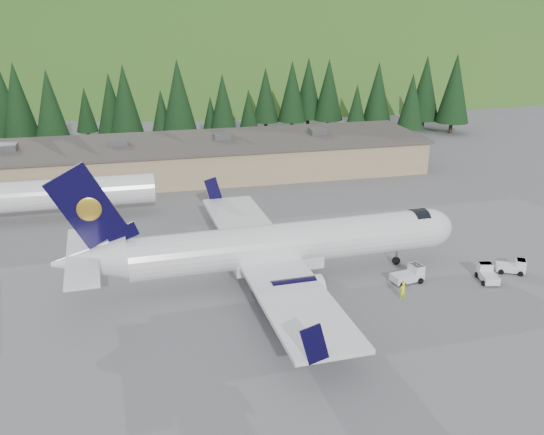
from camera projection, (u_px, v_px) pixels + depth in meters
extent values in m
plane|color=slate|center=(287.00, 278.00, 57.59)|extent=(600.00, 600.00, 0.00)
cylinder|color=white|center=(287.00, 243.00, 56.38)|extent=(29.26, 5.12, 3.91)
ellipsoid|color=white|center=(427.00, 228.00, 60.14)|extent=(5.24, 4.12, 3.91)
cylinder|color=black|center=(418.00, 225.00, 59.72)|extent=(1.59, 3.28, 3.22)
cone|color=white|center=(90.00, 261.00, 51.67)|extent=(6.40, 4.17, 3.91)
cube|color=white|center=(276.00, 261.00, 56.67)|extent=(8.45, 3.67, 1.04)
cube|color=white|center=(266.00, 256.00, 56.20)|extent=(7.19, 35.57, 0.36)
cube|color=black|center=(213.00, 189.00, 71.32)|extent=(2.11, 0.24, 2.99)
cube|color=black|center=(314.00, 344.00, 39.35)|extent=(2.11, 0.24, 2.99)
cylinder|color=black|center=(260.00, 240.00, 62.22)|extent=(4.46, 2.57, 2.39)
cylinder|color=white|center=(278.00, 238.00, 62.73)|extent=(0.73, 2.56, 2.54)
cube|color=white|center=(260.00, 235.00, 62.03)|extent=(2.30, 0.36, 0.94)
cylinder|color=black|center=(296.00, 292.00, 51.32)|extent=(4.46, 2.57, 2.39)
cylinder|color=white|center=(318.00, 289.00, 51.83)|extent=(0.73, 2.56, 2.54)
cube|color=white|center=(296.00, 286.00, 51.12)|extent=(2.30, 0.36, 0.94)
cube|color=black|center=(86.00, 207.00, 50.07)|extent=(6.44, 0.58, 7.63)
ellipsoid|color=gold|center=(89.00, 208.00, 50.38)|extent=(2.07, 0.27, 2.06)
ellipsoid|color=gold|center=(89.00, 209.00, 50.01)|extent=(2.07, 0.27, 2.06)
cube|color=black|center=(122.00, 234.00, 51.69)|extent=(2.88, 0.38, 2.06)
cube|color=white|center=(83.00, 256.00, 51.36)|extent=(3.24, 13.10, 0.23)
cylinder|color=slate|center=(397.00, 256.00, 60.22)|extent=(0.22, 0.22, 1.87)
cylinder|color=black|center=(396.00, 261.00, 60.41)|extent=(0.80, 0.32, 0.79)
cylinder|color=slate|center=(248.00, 260.00, 58.97)|extent=(0.26, 0.26, 2.08)
cylinder|color=black|center=(252.00, 264.00, 59.23)|extent=(1.16, 0.41, 1.14)
cylinder|color=black|center=(244.00, 265.00, 59.02)|extent=(1.16, 0.41, 1.14)
cylinder|color=slate|center=(263.00, 285.00, 53.89)|extent=(0.26, 0.26, 2.08)
cylinder|color=black|center=(267.00, 289.00, 54.16)|extent=(1.16, 0.41, 1.14)
cylinder|color=black|center=(258.00, 290.00, 53.94)|extent=(1.16, 0.41, 1.14)
cylinder|color=white|center=(60.00, 194.00, 71.76)|extent=(22.00, 3.60, 3.60)
cube|color=silver|center=(407.00, 277.00, 56.56)|extent=(3.20, 2.00, 0.69)
cube|color=silver|center=(416.00, 269.00, 56.74)|extent=(1.23, 1.55, 0.89)
cube|color=black|center=(417.00, 265.00, 56.60)|extent=(1.11, 1.43, 0.10)
cylinder|color=black|center=(410.00, 274.00, 57.71)|extent=(0.59, 0.32, 0.56)
cylinder|color=black|center=(421.00, 281.00, 56.35)|extent=(0.59, 0.32, 0.56)
cylinder|color=black|center=(393.00, 278.00, 56.95)|extent=(0.59, 0.32, 0.56)
cylinder|color=black|center=(403.00, 285.00, 55.59)|extent=(0.59, 0.32, 0.56)
cube|color=silver|center=(510.00, 268.00, 58.62)|extent=(2.96, 2.42, 0.62)
cube|color=silver|center=(521.00, 264.00, 58.23)|extent=(1.36, 1.51, 0.79)
cube|color=black|center=(521.00, 260.00, 58.11)|extent=(1.24, 1.39, 0.09)
cylinder|color=black|center=(519.00, 268.00, 59.13)|extent=(0.53, 0.40, 0.49)
cylinder|color=black|center=(521.00, 274.00, 57.85)|extent=(0.53, 0.40, 0.49)
cylinder|color=black|center=(500.00, 266.00, 59.55)|extent=(0.53, 0.40, 0.49)
cylinder|color=black|center=(501.00, 272.00, 58.27)|extent=(0.53, 0.40, 0.49)
cube|color=silver|center=(488.00, 276.00, 56.71)|extent=(1.91, 2.97, 0.64)
cube|color=silver|center=(485.00, 267.00, 57.38)|extent=(1.44, 1.16, 0.82)
cube|color=black|center=(486.00, 263.00, 57.26)|extent=(1.34, 1.05, 0.09)
cylinder|color=black|center=(476.00, 275.00, 57.63)|extent=(0.30, 0.54, 0.51)
cylinder|color=black|center=(492.00, 275.00, 57.67)|extent=(0.30, 0.54, 0.51)
cylinder|color=black|center=(483.00, 283.00, 55.91)|extent=(0.30, 0.54, 0.51)
cylinder|color=black|center=(499.00, 283.00, 55.95)|extent=(0.30, 0.54, 0.51)
cube|color=#988A5D|center=(189.00, 159.00, 90.40)|extent=(70.00, 16.00, 4.80)
cube|color=#47423D|center=(189.00, 143.00, 89.53)|extent=(71.00, 17.00, 0.40)
cube|color=slate|center=(8.00, 148.00, 83.80)|extent=(2.50, 2.50, 1.00)
cube|color=slate|center=(119.00, 142.00, 87.11)|extent=(2.50, 2.50, 1.00)
cube|color=slate|center=(222.00, 137.00, 90.41)|extent=(2.50, 2.50, 1.00)
cube|color=slate|center=(318.00, 132.00, 93.72)|extent=(2.50, 2.50, 1.00)
imported|color=#F0FF1D|center=(403.00, 291.00, 53.20)|extent=(0.66, 0.47, 1.68)
cone|color=black|center=(2.00, 100.00, 106.39)|extent=(6.03, 6.03, 12.34)
cone|color=black|center=(17.00, 102.00, 100.46)|extent=(6.46, 6.46, 13.20)
cone|color=black|center=(50.00, 108.00, 98.78)|extent=(6.07, 6.07, 12.41)
cone|color=black|center=(86.00, 110.00, 113.07)|extent=(4.04, 4.04, 8.26)
cone|color=black|center=(111.00, 104.00, 108.76)|extent=(5.33, 5.33, 10.90)
cone|color=black|center=(125.00, 100.00, 106.47)|extent=(6.04, 6.04, 12.34)
cone|color=black|center=(162.00, 114.00, 107.92)|extent=(4.18, 4.18, 8.54)
cone|color=black|center=(178.00, 97.00, 106.26)|extent=(6.42, 6.42, 13.13)
cone|color=black|center=(211.00, 116.00, 110.62)|extent=(3.52, 3.52, 7.21)
cone|color=black|center=(223.00, 104.00, 109.09)|extent=(5.23, 5.23, 10.70)
cone|color=black|center=(249.00, 109.00, 115.62)|extent=(3.74, 3.74, 7.65)
cone|color=black|center=(266.00, 95.00, 119.70)|extent=(5.20, 5.20, 10.64)
cone|color=black|center=(292.00, 91.00, 119.25)|extent=(5.76, 5.76, 11.79)
cone|color=black|center=(308.00, 88.00, 121.93)|extent=(5.91, 5.91, 12.10)
cone|color=black|center=(329.00, 89.00, 120.12)|extent=(5.89, 5.89, 12.05)
cone|color=black|center=(357.00, 107.00, 115.22)|extent=(4.14, 4.14, 8.46)
cone|color=black|center=(378.00, 93.00, 116.65)|extent=(5.77, 5.77, 11.80)
cone|color=black|center=(412.00, 101.00, 114.05)|extent=(5.04, 5.04, 10.31)
cone|color=black|center=(425.00, 88.00, 119.72)|extent=(6.14, 6.14, 12.57)
cone|color=black|center=(455.00, 88.00, 116.57)|extent=(6.44, 6.44, 13.16)
ellipsoid|color=#1D4C16|center=(258.00, 253.00, 278.16)|extent=(420.00, 300.00, 300.00)
ellipsoid|color=#1D4C16|center=(450.00, 206.00, 341.16)|extent=(392.00, 280.00, 280.00)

